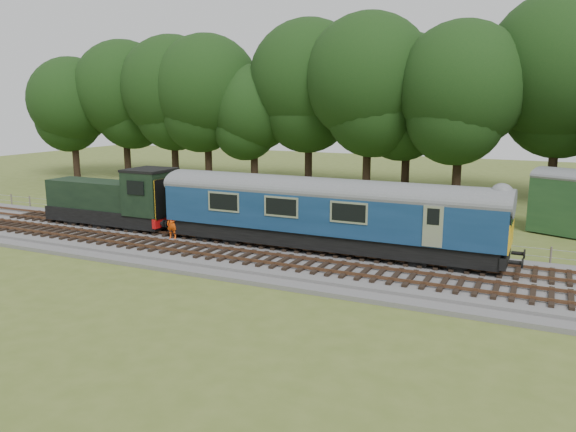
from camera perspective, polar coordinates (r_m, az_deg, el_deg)
The scene contains 9 objects.
ground at distance 30.62m, azimuth -6.49°, elevation -3.64°, with size 120.00×120.00×0.00m, color #4E5F23.
ballast at distance 30.58m, azimuth -6.50°, elevation -3.32°, with size 70.00×7.00×0.35m, color #4C4C4F.
track_north at distance 31.68m, azimuth -5.18°, elevation -2.33°, with size 67.20×2.40×0.21m.
track_south at distance 29.22m, azimuth -8.16°, elevation -3.58°, with size 67.20×2.40×0.21m.
fence at distance 34.41m, azimuth -2.57°, elevation -1.89°, with size 64.00×0.12×1.00m, color #6B6054, non-canonical shape.
tree_line at distance 50.26m, azimuth 6.76°, elevation 2.29°, with size 70.00×8.00×18.00m, color black, non-canonical shape.
dmu_railcar at distance 28.96m, azimuth 3.75°, elevation 0.83°, with size 18.05×2.86×3.88m.
shunter_loco at distance 36.46m, azimuth -17.08°, elevation 1.53°, with size 8.91×2.60×3.38m.
worker at distance 32.37m, azimuth -11.67°, elevation -0.75°, with size 0.64×0.42×1.75m, color #FF530D.
Camera 1 is at (15.64, -25.11, 7.93)m, focal length 35.00 mm.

